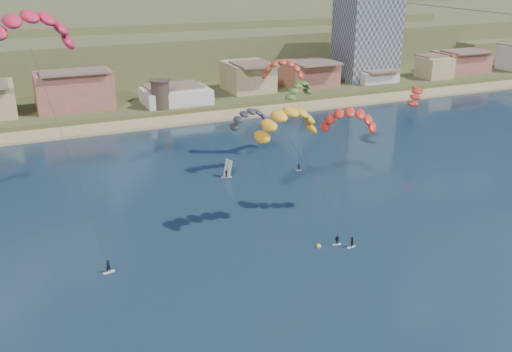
# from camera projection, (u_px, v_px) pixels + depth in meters

# --- Properties ---
(ground) EXTENTS (2400.00, 2400.00, 0.00)m
(ground) POSITION_uv_depth(u_px,v_px,m) (358.00, 335.00, 71.65)
(ground) COLOR black
(ground) RESTS_ON ground
(beach) EXTENTS (2200.00, 12.00, 0.90)m
(beach) POSITION_uv_depth(u_px,v_px,m) (152.00, 123.00, 162.46)
(beach) COLOR tan
(beach) RESTS_ON ground
(land) EXTENTS (2200.00, 900.00, 4.00)m
(land) POSITION_uv_depth(u_px,v_px,m) (37.00, 6.00, 551.89)
(land) COLOR brown
(land) RESTS_ON ground
(foothills) EXTENTS (940.00, 210.00, 18.00)m
(foothills) POSITION_uv_depth(u_px,v_px,m) (133.00, 35.00, 276.10)
(foothills) COLOR brown
(foothills) RESTS_ON ground
(apartment_tower) EXTENTS (20.00, 16.00, 32.00)m
(apartment_tower) POSITION_uv_depth(u_px,v_px,m) (367.00, 35.00, 206.67)
(apartment_tower) COLOR gray
(apartment_tower) RESTS_ON ground
(watchtower) EXTENTS (5.82, 5.82, 8.60)m
(watchtower) POSITION_uv_depth(u_px,v_px,m) (161.00, 94.00, 169.01)
(watchtower) COLOR #47382D
(watchtower) RESTS_ON ground
(kitesurfer_red) EXTENTS (15.19, 19.67, 39.00)m
(kitesurfer_red) POSITION_uv_depth(u_px,v_px,m) (28.00, 25.00, 83.64)
(kitesurfer_red) COLOR silver
(kitesurfer_red) RESTS_ON ground
(kitesurfer_yellow) EXTENTS (13.83, 14.10, 23.81)m
(kitesurfer_yellow) POSITION_uv_depth(u_px,v_px,m) (288.00, 118.00, 92.70)
(kitesurfer_yellow) COLOR silver
(kitesurfer_yellow) RESTS_ON ground
(kitesurfer_orange) EXTENTS (14.43, 15.98, 22.53)m
(kitesurfer_orange) POSITION_uv_depth(u_px,v_px,m) (349.00, 116.00, 100.44)
(kitesurfer_orange) COLOR silver
(kitesurfer_orange) RESTS_ON ground
(kitesurfer_green) EXTENTS (10.69, 15.22, 19.76)m
(kitesurfer_green) POSITION_uv_depth(u_px,v_px,m) (299.00, 87.00, 132.49)
(kitesurfer_green) COLOR silver
(kitesurfer_green) RESTS_ON ground
(distant_kite_dark) EXTENTS (9.84, 6.38, 16.10)m
(distant_kite_dark) POSITION_uv_depth(u_px,v_px,m) (250.00, 115.00, 121.75)
(distant_kite_dark) COLOR #262626
(distant_kite_dark) RESTS_ON ground
(distant_kite_orange) EXTENTS (10.64, 7.85, 24.19)m
(distant_kite_orange) POSITION_uv_depth(u_px,v_px,m) (283.00, 66.00, 128.51)
(distant_kite_orange) COLOR #262626
(distant_kite_orange) RESTS_ON ground
(distant_kite_red) EXTENTS (8.96, 9.51, 15.87)m
(distant_kite_red) POSITION_uv_depth(u_px,v_px,m) (415.00, 92.00, 143.40)
(distant_kite_red) COLOR #262626
(distant_kite_red) RESTS_ON ground
(windsurfer) EXTENTS (2.32, 2.51, 3.89)m
(windsurfer) POSITION_uv_depth(u_px,v_px,m) (227.00, 172.00, 122.49)
(windsurfer) COLOR silver
(windsurfer) RESTS_ON ground
(buoy) EXTENTS (0.80, 0.80, 0.80)m
(buoy) POSITION_uv_depth(u_px,v_px,m) (319.00, 246.00, 93.36)
(buoy) COLOR yellow
(buoy) RESTS_ON ground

